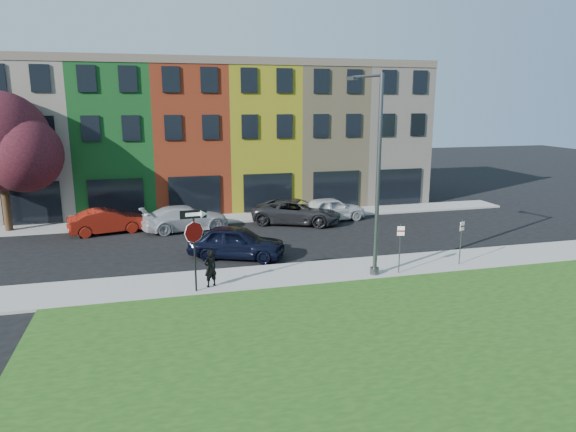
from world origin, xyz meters
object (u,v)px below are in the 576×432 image
object	(u,v)px
sedan_near	(237,242)
street_lamp	(375,176)
stop_sign	(194,234)
man	(210,268)

from	to	relation	value
sedan_near	street_lamp	distance (m)	7.77
stop_sign	street_lamp	world-z (taller)	street_lamp
sedan_near	man	bearing A→B (deg)	-179.49
stop_sign	man	distance (m)	1.77
man	street_lamp	world-z (taller)	street_lamp
stop_sign	street_lamp	size ratio (longest dim) A/B	0.39
man	stop_sign	bearing A→B (deg)	7.95
sedan_near	street_lamp	world-z (taller)	street_lamp
stop_sign	man	world-z (taller)	stop_sign
sedan_near	stop_sign	bearing A→B (deg)	175.72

